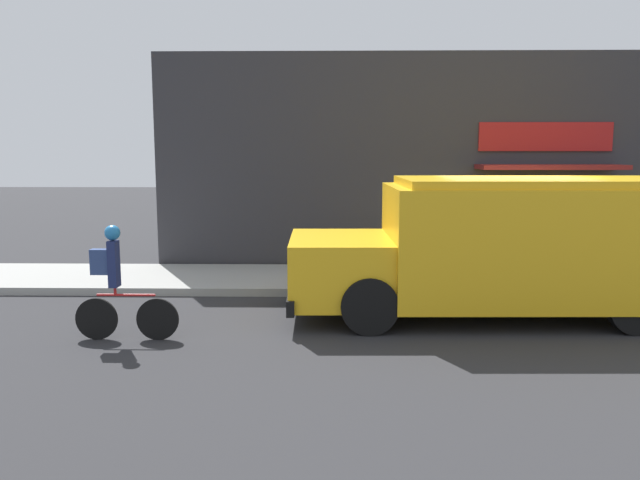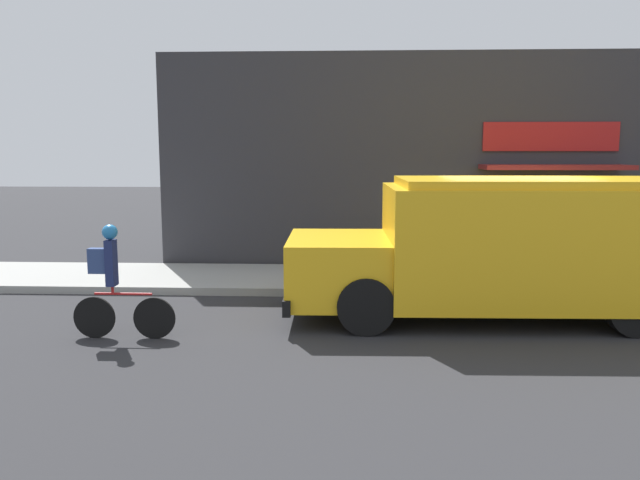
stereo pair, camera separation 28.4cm
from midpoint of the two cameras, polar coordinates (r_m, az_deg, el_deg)
ground_plane at (r=12.02m, az=16.07°, el=-5.11°), size 70.00×70.00×0.00m
sidewalk at (r=13.20m, az=14.68°, el=-3.55°), size 28.00×2.53×0.15m
storefront at (r=14.32m, az=13.86°, el=6.84°), size 14.37×1.07×4.83m
school_bus at (r=10.51m, az=15.98°, el=-0.43°), size 6.41×2.90×2.26m
cyclist at (r=9.37m, az=-18.91°, el=-3.74°), size 1.49×0.22×1.66m
trash_bin at (r=13.03m, az=14.50°, el=-1.35°), size 0.48×0.48×0.90m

